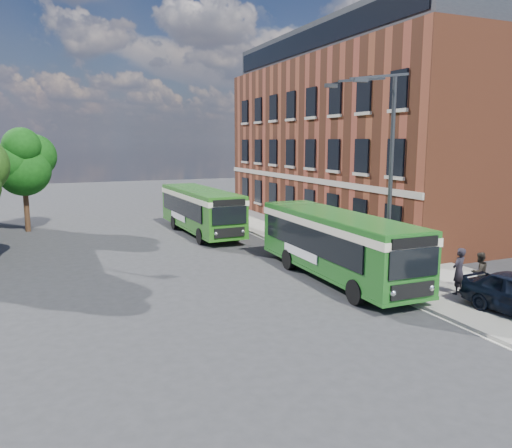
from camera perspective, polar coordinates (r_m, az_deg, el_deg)
name	(u,v)px	position (r m, az deg, el deg)	size (l,w,h in m)	color
ground	(263,282)	(22.50, 0.81, -6.62)	(120.00, 120.00, 0.00)	#2C2C2F
pavement	(312,237)	(32.50, 6.47, -1.51)	(6.00, 48.00, 0.15)	gray
kerb_line	(270,242)	(31.16, 1.57, -2.06)	(0.12, 48.00, 0.01)	beige
brick_office	(370,131)	(39.06, 12.86, 10.32)	(12.10, 26.00, 14.20)	brown
street_lamp	(384,175)	(22.40, 14.42, 5.48)	(2.96, 2.38, 9.00)	#333638
bus_stop_sign	(429,258)	(21.67, 19.19, -3.66)	(0.35, 0.08, 2.52)	#333638
bus_front	(336,240)	(22.76, 9.13, -1.80)	(2.70, 10.66, 3.02)	#1D5B1B
bus_rear	(201,207)	(33.86, -6.36, 1.95)	(2.97, 10.64, 3.02)	#256419
pedestrian_a	(459,271)	(21.63, 22.17, -5.00)	(0.69, 0.45, 1.89)	black
pedestrian_b	(479,272)	(22.36, 24.15, -5.01)	(0.79, 0.62, 1.63)	black
tree_right	(24,162)	(37.72, -25.00, 6.47)	(4.22, 4.02, 7.13)	#342213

